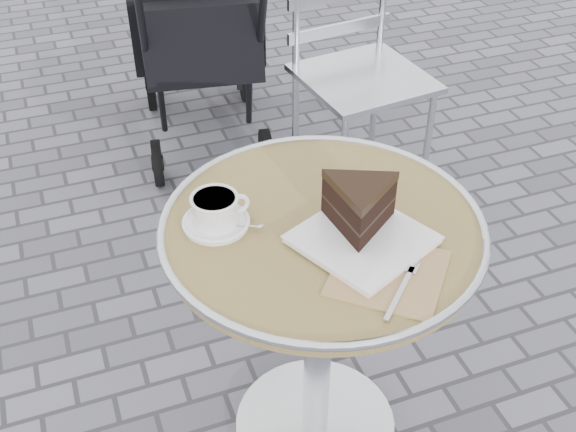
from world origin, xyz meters
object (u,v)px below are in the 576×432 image
object	(u,v)px
cafe_table	(320,279)
cappuccino_set	(216,213)
cake_plate_set	(361,213)
baby_stroller	(196,27)
bistro_chair	(351,42)

from	to	relation	value
cafe_table	cappuccino_set	distance (m)	0.30
cappuccino_set	cafe_table	bearing A→B (deg)	-22.98
cappuccino_set	cake_plate_set	size ratio (longest dim) A/B	0.38
cafe_table	baby_stroller	world-z (taller)	baby_stroller
cappuccino_set	bistro_chair	world-z (taller)	bistro_chair
cappuccino_set	cake_plate_set	bearing A→B (deg)	-30.05
cafe_table	bistro_chair	world-z (taller)	bistro_chair
cappuccino_set	baby_stroller	bearing A→B (deg)	74.84
cake_plate_set	bistro_chair	distance (m)	1.28
cafe_table	bistro_chair	bearing A→B (deg)	62.43
cappuccino_set	cake_plate_set	world-z (taller)	cake_plate_set
cappuccino_set	baby_stroller	size ratio (longest dim) A/B	0.14
baby_stroller	cake_plate_set	bearing A→B (deg)	-82.86
cake_plate_set	bistro_chair	xyz separation A→B (m)	(0.51, 1.16, -0.20)
cafe_table	cake_plate_set	size ratio (longest dim) A/B	1.80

